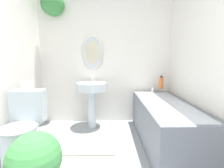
# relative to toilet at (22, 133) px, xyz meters

# --- Properties ---
(wall_back) EXTENTS (2.36, 0.36, 2.40)m
(wall_back) POSITION_rel_toilet_xyz_m (0.77, 1.19, 0.97)
(wall_back) COLOR silver
(wall_back) RESTS_ON ground_plane
(wall_right) EXTENTS (0.06, 2.67, 2.40)m
(wall_right) POSITION_rel_toilet_xyz_m (2.03, -0.09, 0.87)
(wall_right) COLOR silver
(wall_right) RESTS_ON ground_plane
(toilet) EXTENTS (0.37, 0.52, 0.77)m
(toilet) POSITION_rel_toilet_xyz_m (0.00, 0.00, 0.00)
(toilet) COLOR silver
(toilet) RESTS_ON ground_plane
(pedestal_sink) EXTENTS (0.48, 0.48, 0.85)m
(pedestal_sink) POSITION_rel_toilet_xyz_m (0.66, 0.90, 0.26)
(pedestal_sink) COLOR silver
(pedestal_sink) RESTS_ON ground_plane
(bathtub) EXTENTS (0.61, 1.52, 0.64)m
(bathtub) POSITION_rel_toilet_xyz_m (1.67, 0.37, -0.04)
(bathtub) COLOR slate
(bathtub) RESTS_ON ground_plane
(shampoo_bottle) EXTENTS (0.07, 0.07, 0.21)m
(shampoo_bottle) POSITION_rel_toilet_xyz_m (1.79, 0.98, 0.40)
(shampoo_bottle) COLOR #DB6633
(shampoo_bottle) RESTS_ON bathtub
(potted_plant) EXTENTS (0.44, 0.44, 0.53)m
(potted_plant) POSITION_rel_toilet_xyz_m (0.33, -0.44, -0.03)
(potted_plant) COLOR silver
(potted_plant) RESTS_ON ground_plane
(bath_mat) EXTENTS (0.69, 0.38, 0.02)m
(bath_mat) POSITION_rel_toilet_xyz_m (0.66, 0.27, -0.32)
(bath_mat) COLOR #B7A88E
(bath_mat) RESTS_ON ground_plane
(toilet_paper_roll) EXTENTS (0.11, 0.11, 0.10)m
(toilet_paper_roll) POSITION_rel_toilet_xyz_m (0.00, 0.18, 0.49)
(toilet_paper_roll) COLOR white
(toilet_paper_roll) RESTS_ON toilet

